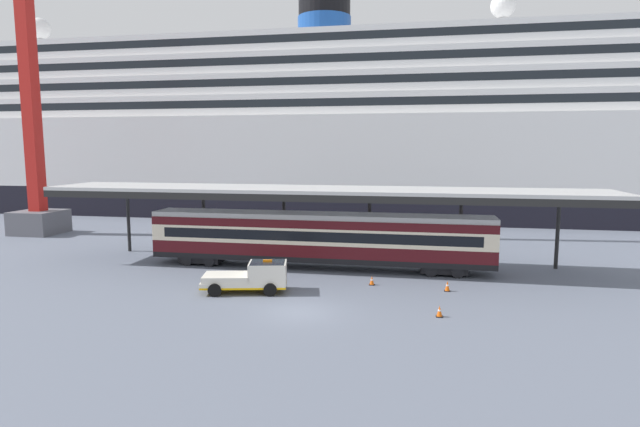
% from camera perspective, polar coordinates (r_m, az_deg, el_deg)
% --- Properties ---
extents(ground_plane, '(400.00, 400.00, 0.00)m').
position_cam_1_polar(ground_plane, '(28.37, -2.17, -10.89)').
color(ground_plane, slate).
extents(cruise_ship, '(124.35, 27.97, 32.73)m').
position_cam_1_polar(cruise_ship, '(77.56, -7.42, 8.74)').
color(cruise_ship, black).
rests_on(cruise_ship, ground).
extents(platform_canopy, '(41.50, 6.09, 5.94)m').
position_cam_1_polar(platform_canopy, '(37.74, -0.05, 2.46)').
color(platform_canopy, '#B4B4B4').
rests_on(platform_canopy, ground).
extents(train_carriage, '(25.13, 2.81, 4.11)m').
position_cam_1_polar(train_carriage, '(37.75, -0.18, -2.69)').
color(train_carriage, black).
rests_on(train_carriage, ground).
extents(service_truck, '(5.51, 3.08, 2.02)m').
position_cam_1_polar(service_truck, '(32.12, -7.51, -6.94)').
color(service_truck, silver).
rests_on(service_truck, ground).
extents(traffic_cone_near, '(0.36, 0.36, 0.61)m').
position_cam_1_polar(traffic_cone_near, '(33.74, 5.81, -7.44)').
color(traffic_cone_near, black).
rests_on(traffic_cone_near, ground).
extents(traffic_cone_mid, '(0.36, 0.36, 0.66)m').
position_cam_1_polar(traffic_cone_mid, '(33.11, 14.01, -7.86)').
color(traffic_cone_mid, black).
rests_on(traffic_cone_mid, ground).
extents(traffic_cone_far, '(0.36, 0.36, 0.62)m').
position_cam_1_polar(traffic_cone_far, '(28.17, 13.18, -10.57)').
color(traffic_cone_far, black).
rests_on(traffic_cone_far, ground).
extents(dockside_crane, '(12.86, 4.40, 64.22)m').
position_cam_1_polar(dockside_crane, '(61.07, -29.55, 17.09)').
color(dockside_crane, '#595960').
rests_on(dockside_crane, ground).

